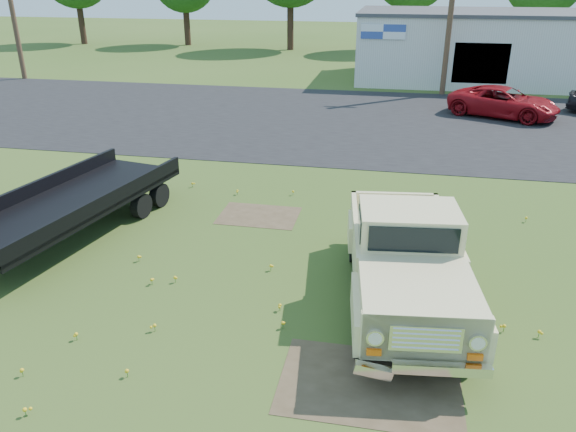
% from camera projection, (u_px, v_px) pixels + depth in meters
% --- Properties ---
extents(ground, '(140.00, 140.00, 0.00)m').
position_uv_depth(ground, '(309.00, 285.00, 12.31)').
color(ground, '#324F19').
rests_on(ground, ground).
extents(asphalt_lot, '(90.00, 14.00, 0.02)m').
position_uv_depth(asphalt_lot, '(361.00, 121.00, 25.80)').
color(asphalt_lot, black).
rests_on(asphalt_lot, ground).
extents(dirt_patch_a, '(3.00, 2.00, 0.01)m').
position_uv_depth(dirt_patch_a, '(370.00, 385.00, 9.35)').
color(dirt_patch_a, '#463825').
rests_on(dirt_patch_a, ground).
extents(dirt_patch_b, '(2.20, 1.60, 0.01)m').
position_uv_depth(dirt_patch_b, '(259.00, 216.00, 15.81)').
color(dirt_patch_b, '#463825').
rests_on(dirt_patch_b, ground).
extents(commercial_building, '(14.20, 8.20, 4.15)m').
position_uv_depth(commercial_building, '(474.00, 46.00, 34.68)').
color(commercial_building, silver).
rests_on(commercial_building, ground).
extents(utility_pole_west, '(1.60, 0.30, 9.00)m').
position_uv_depth(utility_pole_west, '(11.00, 2.00, 34.12)').
color(utility_pole_west, '#483121').
rests_on(utility_pole_west, ground).
extents(utility_pole_mid, '(1.60, 0.30, 9.00)m').
position_uv_depth(utility_pole_mid, '(451.00, 7.00, 29.54)').
color(utility_pole_mid, '#483121').
rests_on(utility_pole_mid, ground).
extents(vintage_pickup_truck, '(2.95, 6.11, 2.14)m').
position_uv_depth(vintage_pickup_truck, '(406.00, 257.00, 11.24)').
color(vintage_pickup_truck, beige).
rests_on(vintage_pickup_truck, ground).
extents(flatbed_trailer, '(3.75, 7.57, 1.97)m').
position_uv_depth(flatbed_trailer, '(69.00, 198.00, 14.37)').
color(flatbed_trailer, black).
rests_on(flatbed_trailer, ground).
extents(red_pickup, '(5.44, 4.09, 1.37)m').
position_uv_depth(red_pickup, '(503.00, 102.00, 26.24)').
color(red_pickup, maroon).
rests_on(red_pickup, ground).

